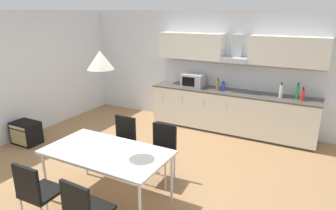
{
  "coord_description": "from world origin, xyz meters",
  "views": [
    {
      "loc": [
        2.51,
        -3.64,
        2.47
      ],
      "look_at": [
        0.3,
        0.51,
        1.0
      ],
      "focal_mm": 32.0,
      "sensor_mm": 36.0,
      "label": 1
    }
  ],
  "objects_px": {
    "bottle_brown": "(218,85)",
    "chair_far_left": "(122,138)",
    "bottle_red": "(303,95)",
    "chair_far_right": "(162,147)",
    "bottle_white": "(281,91)",
    "dining_table": "(107,154)",
    "guitar_amp": "(26,133)",
    "bottle_blue": "(223,86)",
    "bottle_green": "(297,92)",
    "chair_near_right": "(84,208)",
    "microwave": "(193,80)",
    "pendant_lamp": "(100,60)",
    "chair_near_left": "(36,190)"
  },
  "relations": [
    {
      "from": "bottle_brown",
      "to": "chair_far_left",
      "type": "distance_m",
      "value": 2.49
    },
    {
      "from": "bottle_red",
      "to": "chair_far_right",
      "type": "distance_m",
      "value": 2.91
    },
    {
      "from": "bottle_white",
      "to": "dining_table",
      "type": "xyz_separation_m",
      "value": [
        -1.66,
        -3.18,
        -0.32
      ]
    },
    {
      "from": "guitar_amp",
      "to": "bottle_blue",
      "type": "bearing_deg",
      "value": 38.68
    },
    {
      "from": "bottle_green",
      "to": "bottle_brown",
      "type": "bearing_deg",
      "value": -177.08
    },
    {
      "from": "dining_table",
      "to": "chair_near_right",
      "type": "distance_m",
      "value": 0.92
    },
    {
      "from": "bottle_green",
      "to": "bottle_red",
      "type": "xyz_separation_m",
      "value": [
        0.1,
        -0.07,
        -0.02
      ]
    },
    {
      "from": "chair_near_right",
      "to": "chair_far_right",
      "type": "height_order",
      "value": "same"
    },
    {
      "from": "bottle_blue",
      "to": "bottle_white",
      "type": "height_order",
      "value": "bottle_white"
    },
    {
      "from": "bottle_red",
      "to": "bottle_green",
      "type": "bearing_deg",
      "value": 144.34
    },
    {
      "from": "microwave",
      "to": "bottle_white",
      "type": "xyz_separation_m",
      "value": [
        1.84,
        -0.02,
        -0.01
      ]
    },
    {
      "from": "guitar_amp",
      "to": "pendant_lamp",
      "type": "height_order",
      "value": "pendant_lamp"
    },
    {
      "from": "chair_near_right",
      "to": "pendant_lamp",
      "type": "distance_m",
      "value": 1.66
    },
    {
      "from": "dining_table",
      "to": "chair_far_left",
      "type": "height_order",
      "value": "chair_far_left"
    },
    {
      "from": "chair_far_left",
      "to": "bottle_brown",
      "type": "bearing_deg",
      "value": 71.45
    },
    {
      "from": "pendant_lamp",
      "to": "chair_far_right",
      "type": "bearing_deg",
      "value": 66.34
    },
    {
      "from": "microwave",
      "to": "dining_table",
      "type": "distance_m",
      "value": 3.22
    },
    {
      "from": "chair_far_left",
      "to": "chair_far_right",
      "type": "distance_m",
      "value": 0.73
    },
    {
      "from": "bottle_blue",
      "to": "chair_far_left",
      "type": "bearing_deg",
      "value": -110.13
    },
    {
      "from": "bottle_green",
      "to": "chair_far_right",
      "type": "bearing_deg",
      "value": -123.58
    },
    {
      "from": "chair_far_left",
      "to": "guitar_amp",
      "type": "xyz_separation_m",
      "value": [
        -2.24,
        -0.1,
        -0.31
      ]
    },
    {
      "from": "bottle_blue",
      "to": "bottle_red",
      "type": "xyz_separation_m",
      "value": [
        1.54,
        -0.06,
        0.03
      ]
    },
    {
      "from": "bottle_brown",
      "to": "dining_table",
      "type": "distance_m",
      "value": 3.19
    },
    {
      "from": "microwave",
      "to": "bottle_red",
      "type": "xyz_separation_m",
      "value": [
        2.23,
        -0.05,
        -0.03
      ]
    },
    {
      "from": "bottle_red",
      "to": "dining_table",
      "type": "xyz_separation_m",
      "value": [
        -2.05,
        -3.15,
        -0.3
      ]
    },
    {
      "from": "bottle_blue",
      "to": "chair_near_left",
      "type": "relative_size",
      "value": 0.22
    },
    {
      "from": "bottle_red",
      "to": "bottle_brown",
      "type": "bearing_deg",
      "value": -179.7
    },
    {
      "from": "bottle_blue",
      "to": "chair_near_left",
      "type": "distance_m",
      "value": 4.16
    },
    {
      "from": "bottle_blue",
      "to": "guitar_amp",
      "type": "relative_size",
      "value": 0.37
    },
    {
      "from": "microwave",
      "to": "chair_far_right",
      "type": "distance_m",
      "value": 2.48
    },
    {
      "from": "bottle_blue",
      "to": "chair_near_right",
      "type": "relative_size",
      "value": 0.22
    },
    {
      "from": "chair_far_right",
      "to": "chair_near_left",
      "type": "bearing_deg",
      "value": -113.78
    },
    {
      "from": "chair_near_right",
      "to": "bottle_white",
      "type": "bearing_deg",
      "value": 72.01
    },
    {
      "from": "bottle_white",
      "to": "guitar_amp",
      "type": "bearing_deg",
      "value": -150.1
    },
    {
      "from": "bottle_blue",
      "to": "dining_table",
      "type": "distance_m",
      "value": 3.27
    },
    {
      "from": "bottle_red",
      "to": "dining_table",
      "type": "distance_m",
      "value": 3.77
    },
    {
      "from": "bottle_green",
      "to": "chair_far_right",
      "type": "relative_size",
      "value": 0.36
    },
    {
      "from": "dining_table",
      "to": "chair_far_right",
      "type": "height_order",
      "value": "chair_far_right"
    },
    {
      "from": "dining_table",
      "to": "chair_near_left",
      "type": "height_order",
      "value": "chair_near_left"
    },
    {
      "from": "chair_far_left",
      "to": "dining_table",
      "type": "bearing_deg",
      "value": -66.05
    },
    {
      "from": "chair_near_right",
      "to": "chair_far_left",
      "type": "bearing_deg",
      "value": 113.88
    },
    {
      "from": "bottle_red",
      "to": "chair_near_left",
      "type": "height_order",
      "value": "bottle_red"
    },
    {
      "from": "microwave",
      "to": "bottle_blue",
      "type": "relative_size",
      "value": 2.47
    },
    {
      "from": "dining_table",
      "to": "bottle_white",
      "type": "bearing_deg",
      "value": 62.37
    },
    {
      "from": "chair_far_left",
      "to": "chair_near_right",
      "type": "distance_m",
      "value": 1.81
    },
    {
      "from": "bottle_white",
      "to": "chair_near_left",
      "type": "bearing_deg",
      "value": -116.88
    },
    {
      "from": "chair_far_left",
      "to": "chair_far_right",
      "type": "xyz_separation_m",
      "value": [
        0.73,
        -0.0,
        0.0
      ]
    },
    {
      "from": "chair_near_left",
      "to": "chair_far_right",
      "type": "height_order",
      "value": "same"
    },
    {
      "from": "guitar_amp",
      "to": "pendant_lamp",
      "type": "relative_size",
      "value": 1.63
    },
    {
      "from": "dining_table",
      "to": "guitar_amp",
      "type": "distance_m",
      "value": 2.75
    }
  ]
}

